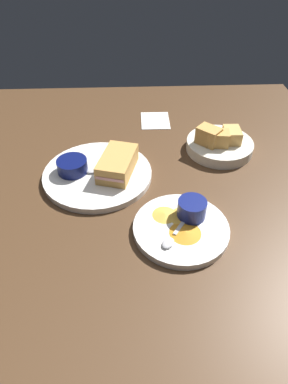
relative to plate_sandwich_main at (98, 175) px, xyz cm
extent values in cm
cube|color=#4C331E|center=(-0.19, 13.55, -2.30)|extent=(110.00, 110.00, 3.00)
cylinder|color=white|center=(0.00, 0.00, 0.00)|extent=(27.67, 27.67, 1.60)
cube|color=tan|center=(-0.20, 5.25, 3.20)|extent=(14.58, 10.86, 4.80)
cube|color=#DB938E|center=(-0.20, 5.25, 3.20)|extent=(14.66, 10.34, 0.80)
cylinder|color=#0C144C|center=(-0.74, -6.18, 2.49)|extent=(7.67, 7.67, 3.37)
cylinder|color=black|center=(-0.74, -6.18, 3.77)|extent=(6.29, 6.29, 0.60)
cube|color=silver|center=(1.11, 3.73, 1.05)|extent=(1.79, 5.55, 0.40)
ellipsoid|color=silver|center=(0.10, -1.67, 1.20)|extent=(2.75, 3.55, 0.80)
cylinder|color=white|center=(19.53, 18.92, 0.00)|extent=(20.50, 20.50, 1.60)
cylinder|color=navy|center=(16.45, 21.49, 2.85)|extent=(6.27, 6.27, 4.11)
cylinder|color=olive|center=(16.45, 21.49, 4.51)|extent=(5.14, 5.14, 0.60)
cube|color=silver|center=(19.80, 18.74, 1.05)|extent=(4.99, 3.77, 0.40)
ellipsoid|color=silver|center=(24.33, 15.63, 1.20)|extent=(3.88, 3.62, 0.80)
cone|color=orange|center=(21.48, 19.50, 1.10)|extent=(6.99, 6.99, 0.60)
cone|color=gold|center=(16.91, 20.21, 1.10)|extent=(9.29, 9.29, 0.60)
cone|color=gold|center=(16.05, 15.67, 1.10)|extent=(6.31, 6.31, 0.60)
cylinder|color=silver|center=(-10.83, 33.70, 0.70)|extent=(18.50, 18.50, 3.00)
cube|color=tan|center=(-10.03, 29.94, 4.59)|extent=(7.30, 7.39, 4.79)
cube|color=tan|center=(-9.27, 32.29, 4.25)|extent=(5.15, 6.53, 4.10)
cube|color=tan|center=(-10.99, 36.72, 4.02)|extent=(6.13, 4.57, 3.65)
cube|color=white|center=(-28.55, 16.80, -0.60)|extent=(11.11, 9.13, 0.40)
camera|label=1|loc=(67.54, 8.90, 52.66)|focal=31.16mm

